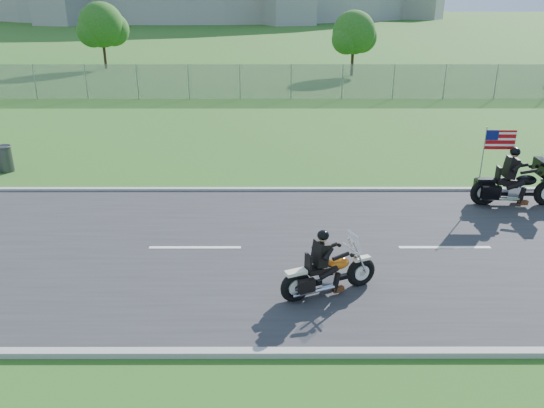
{
  "coord_description": "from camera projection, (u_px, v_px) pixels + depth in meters",
  "views": [
    {
      "loc": [
        -0.17,
        -11.44,
        5.66
      ],
      "look_at": [
        -0.15,
        0.0,
        1.16
      ],
      "focal_mm": 35.0,
      "sensor_mm": 36.0,
      "label": 1
    }
  ],
  "objects": [
    {
      "name": "ground",
      "position": [
        278.0,
        249.0,
        12.72
      ],
      "size": [
        420.0,
        420.0,
        0.0
      ],
      "primitive_type": "plane",
      "color": "#2C5D1D",
      "rests_on": "ground"
    },
    {
      "name": "tree_fence_mid",
      "position": [
        102.0,
        27.0,
        43.18
      ],
      "size": [
        3.96,
        3.69,
        5.3
      ],
      "color": "#382316",
      "rests_on": "ground"
    },
    {
      "name": "tree_fence_near",
      "position": [
        354.0,
        35.0,
        39.6
      ],
      "size": [
        3.52,
        3.28,
        4.75
      ],
      "color": "#382316",
      "rests_on": "ground"
    },
    {
      "name": "trash_can",
      "position": [
        5.0,
        159.0,
        18.21
      ],
      "size": [
        0.54,
        0.54,
        0.88
      ],
      "primitive_type": "cylinder",
      "rotation": [
        0.0,
        0.0,
        -0.06
      ],
      "color": "#36363B",
      "rests_on": "ground"
    },
    {
      "name": "motorcycle_lead",
      "position": [
        328.0,
        274.0,
        10.63
      ],
      "size": [
        2.04,
        1.09,
        1.45
      ],
      "rotation": [
        0.0,
        0.0,
        0.41
      ],
      "color": "black",
      "rests_on": "ground"
    },
    {
      "name": "curb_south",
      "position": [
        281.0,
        353.0,
        8.93
      ],
      "size": [
        120.0,
        0.18,
        0.12
      ],
      "primitive_type": "cube",
      "color": "#9E9B93",
      "rests_on": "ground"
    },
    {
      "name": "fence",
      "position": [
        189.0,
        82.0,
        30.96
      ],
      "size": [
        60.0,
        0.03,
        2.0
      ],
      "primitive_type": "cube",
      "color": "gray",
      "rests_on": "ground"
    },
    {
      "name": "road",
      "position": [
        278.0,
        248.0,
        12.71
      ],
      "size": [
        120.0,
        8.0,
        0.04
      ],
      "primitive_type": "cube",
      "color": "#28282B",
      "rests_on": "ground"
    },
    {
      "name": "motorcycle_follow",
      "position": [
        516.0,
        186.0,
        15.14
      ],
      "size": [
        2.6,
        0.86,
        2.17
      ],
      "rotation": [
        0.0,
        0.0,
        -0.02
      ],
      "color": "black",
      "rests_on": "ground"
    },
    {
      "name": "curb_north",
      "position": [
        277.0,
        190.0,
        16.47
      ],
      "size": [
        120.0,
        0.18,
        0.12
      ],
      "primitive_type": "cube",
      "color": "#9E9B93",
      "rests_on": "ground"
    }
  ]
}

